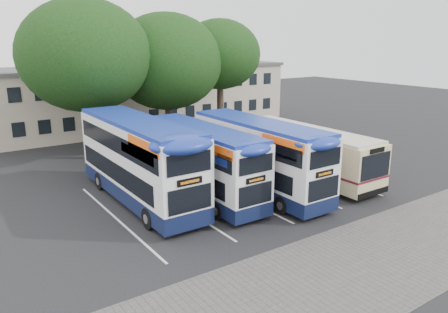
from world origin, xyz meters
name	(u,v)px	position (x,y,z in m)	size (l,w,h in m)	color
ground	(338,205)	(0.00, 0.00, 0.00)	(120.00, 120.00, 0.00)	black
paving_strip	(396,250)	(-2.00, -5.00, 0.01)	(40.00, 6.00, 0.01)	#595654
bay_lines	(230,192)	(-3.75, 5.00, 0.01)	(14.12, 11.00, 0.01)	silver
depot_building	(136,96)	(0.00, 26.99, 3.15)	(32.40, 8.40, 6.20)	#B0A18E
lamp_post	(223,79)	(6.00, 19.97, 5.08)	(0.25, 1.05, 9.06)	gray
tree_left	(85,55)	(-7.98, 17.01, 7.65)	(9.46, 9.46, 11.68)	black
tree_mid	(166,62)	(-1.26, 17.54, 7.01)	(9.16, 9.16, 10.91)	black
tree_right	(220,54)	(3.69, 17.14, 7.49)	(7.06, 7.06, 10.51)	black
bus_dd_left	(138,157)	(-8.69, 6.73, 2.56)	(2.70, 11.14, 4.64)	#10183A
bus_dd_mid	(201,159)	(-5.50, 5.36, 2.27)	(2.39, 9.87, 4.11)	#10183A
bus_dd_right	(258,154)	(-2.33, 4.19, 2.36)	(2.49, 10.28, 4.28)	#10183A
bus_single	(304,149)	(2.05, 4.84, 1.84)	(2.77, 10.89, 3.25)	beige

